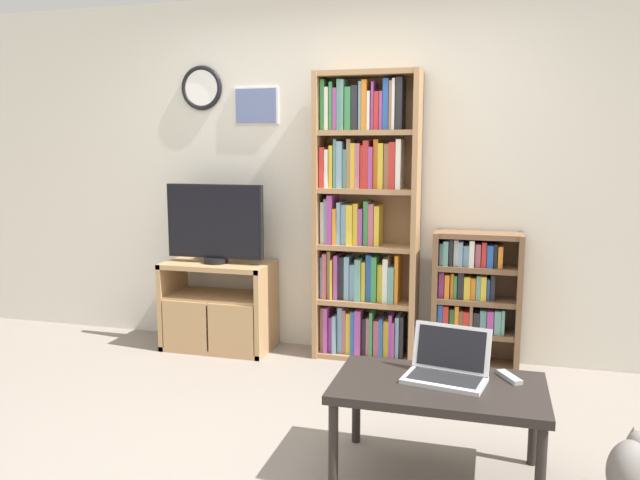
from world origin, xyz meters
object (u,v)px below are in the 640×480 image
at_px(tv_stand, 218,306).
at_px(remote_near_laptop, 509,377).
at_px(coffee_table, 439,394).
at_px(bookshelf_tall, 363,222).
at_px(cat, 631,469).
at_px(bookshelf_short, 473,300).
at_px(laptop, 447,366).
at_px(television, 215,223).

xyz_separation_m(tv_stand, remote_near_laptop, (2.07, -1.30, 0.13)).
xyz_separation_m(coffee_table, remote_near_laptop, (0.31, 0.14, 0.06)).
xyz_separation_m(tv_stand, bookshelf_tall, (1.08, 0.12, 0.66)).
height_order(coffee_table, cat, coffee_table).
height_order(bookshelf_short, remote_near_laptop, bookshelf_short).
bearing_deg(coffee_table, laptop, 66.40).
bearing_deg(laptop, coffee_table, -103.10).
relative_size(television, bookshelf_short, 0.79).
bearing_deg(television, cat, -28.38).
bearing_deg(cat, laptop, -144.89).
bearing_deg(bookshelf_short, laptop, -92.47).
relative_size(bookshelf_tall, coffee_table, 2.13).
bearing_deg(coffee_table, bookshelf_tall, 113.40).
height_order(television, bookshelf_short, television).
bearing_deg(tv_stand, television, -105.38).
distance_m(television, bookshelf_tall, 1.10).
bearing_deg(tv_stand, bookshelf_tall, 6.09).
relative_size(bookshelf_short, remote_near_laptop, 5.85).
bearing_deg(laptop, television, 153.30).
bearing_deg(bookshelf_tall, remote_near_laptop, -55.20).
xyz_separation_m(television, coffee_table, (1.76, -1.43, -0.55)).
relative_size(coffee_table, laptop, 2.36).
height_order(coffee_table, laptop, laptop).
bearing_deg(bookshelf_short, television, -175.69).
xyz_separation_m(bookshelf_tall, cat, (1.50, -1.53, -0.85)).
xyz_separation_m(television, cat, (2.59, -1.40, -0.81)).
distance_m(laptop, cat, 0.88).
relative_size(television, coffee_table, 0.78).
relative_size(tv_stand, coffee_table, 0.85).
bearing_deg(laptop, bookshelf_tall, 125.84).
bearing_deg(remote_near_laptop, cat, 137.99).
distance_m(bookshelf_tall, bookshelf_short, 0.93).
height_order(television, laptop, television).
distance_m(bookshelf_short, laptop, 1.50).
xyz_separation_m(coffee_table, laptop, (0.03, 0.07, 0.11)).
height_order(television, bookshelf_tall, bookshelf_tall).
xyz_separation_m(bookshelf_tall, coffee_table, (0.67, -1.56, -0.59)).
bearing_deg(bookshelf_short, bookshelf_tall, -179.19).
distance_m(television, cat, 3.05).
bearing_deg(bookshelf_tall, laptop, -64.65).
bearing_deg(bookshelf_short, cat, -64.64).
bearing_deg(bookshelf_short, coffee_table, -93.48).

